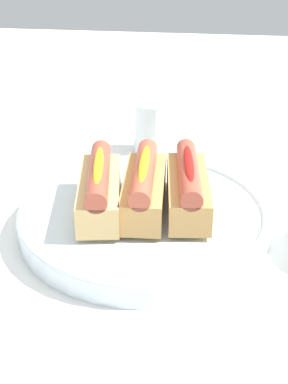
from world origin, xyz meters
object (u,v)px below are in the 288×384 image
at_px(hotdog_front, 100,187).
at_px(hotdog_back, 144,186).
at_px(serving_bowl, 144,216).
at_px(water_glass, 156,130).
at_px(hotdog_side, 188,186).

height_order(hotdog_front, hotdog_back, same).
distance_m(serving_bowl, hotdog_back, 0.04).
bearing_deg(hotdog_back, water_glass, -177.28).
relative_size(serving_bowl, hotdog_front, 2.07).
xyz_separation_m(serving_bowl, hotdog_side, (-0.01, 0.05, 0.04)).
distance_m(serving_bowl, water_glass, 0.24).
bearing_deg(serving_bowl, hotdog_back, -108.43).
xyz_separation_m(hotdog_front, hotdog_side, (-0.02, 0.11, 0.00)).
height_order(serving_bowl, hotdog_side, hotdog_side).
relative_size(hotdog_front, hotdog_back, 1.02).
height_order(hotdog_back, water_glass, hotdog_back).
relative_size(hotdog_front, hotdog_side, 1.01).
xyz_separation_m(serving_bowl, hotdog_back, (-0.00, -0.00, 0.04)).
bearing_deg(hotdog_back, hotdog_front, -82.06).
bearing_deg(water_glass, hotdog_front, -9.93).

